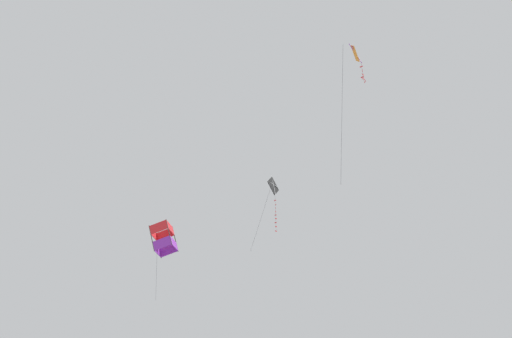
% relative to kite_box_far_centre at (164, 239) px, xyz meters
% --- Properties ---
extents(kite_box_far_centre, '(1.79, 2.23, 5.79)m').
position_rel_kite_box_far_centre_xyz_m(kite_box_far_centre, '(0.00, 0.00, 0.00)').
color(kite_box_far_centre, red).
extents(kite_diamond_upper_right, '(2.75, 1.63, 8.45)m').
position_rel_kite_box_far_centre_xyz_m(kite_diamond_upper_right, '(-14.68, -12.77, 4.63)').
color(kite_diamond_upper_right, orange).
extents(kite_diamond_low_drifter, '(2.70, 2.20, 6.26)m').
position_rel_kite_box_far_centre_xyz_m(kite_diamond_low_drifter, '(-0.54, -8.23, 3.98)').
color(kite_diamond_low_drifter, black).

